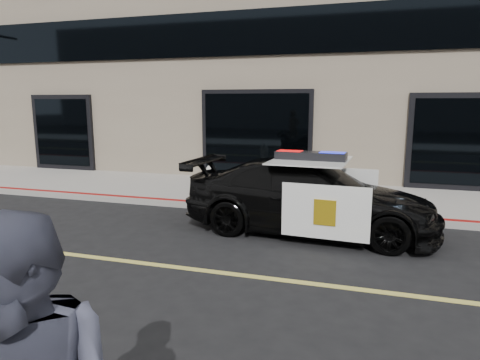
# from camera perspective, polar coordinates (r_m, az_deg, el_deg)

# --- Properties ---
(ground) EXTENTS (120.00, 120.00, 0.00)m
(ground) POSITION_cam_1_polar(r_m,az_deg,el_deg) (6.61, -5.20, -11.92)
(ground) COLOR black
(ground) RESTS_ON ground
(sidewalk_n) EXTENTS (60.00, 3.50, 0.15)m
(sidewalk_n) POSITION_cam_1_polar(r_m,az_deg,el_deg) (11.41, 4.75, -1.95)
(sidewalk_n) COLOR gray
(sidewalk_n) RESTS_ON ground
(building_n) EXTENTS (60.00, 7.00, 12.00)m
(building_n) POSITION_cam_1_polar(r_m,az_deg,el_deg) (16.69, 9.22, 22.34)
(building_n) COLOR #756856
(building_n) RESTS_ON ground
(police_car) EXTENTS (2.54, 5.05, 1.58)m
(police_car) POSITION_cam_1_polar(r_m,az_deg,el_deg) (8.38, 9.26, -2.15)
(police_car) COLOR black
(police_car) RESTS_ON ground
(fire_hydrant) EXTENTS (0.38, 0.53, 0.84)m
(fire_hydrant) POSITION_cam_1_polar(r_m,az_deg,el_deg) (10.61, -3.89, -0.28)
(fire_hydrant) COLOR white
(fire_hydrant) RESTS_ON sidewalk_n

